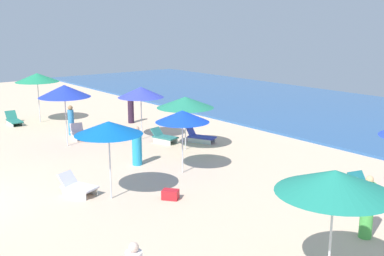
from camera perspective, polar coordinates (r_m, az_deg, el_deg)
ocean at (r=29.70m, az=20.04°, el=1.37°), size 60.00×14.71×0.12m
umbrella_0 at (r=17.17m, az=-1.18°, el=1.43°), size 2.00×2.00×2.38m
lounge_chair_1_0 at (r=15.76m, az=21.41°, el=-7.69°), size 1.55×1.16×0.69m
lounge_chair_1_1 at (r=16.56m, az=20.39°, el=-6.75°), size 1.44×0.96×0.61m
umbrella_2 at (r=27.45m, az=-18.30°, el=5.84°), size 2.38×2.38×2.77m
lounge_chair_2_0 at (r=27.66m, az=-20.82°, el=0.89°), size 1.55×0.66×0.68m
umbrella_3 at (r=20.40m, az=-0.82°, el=3.15°), size 2.50×2.50×2.37m
lounge_chair_3_0 at (r=21.99m, az=-3.45°, el=-1.11°), size 1.37×0.91×0.66m
lounge_chair_3_1 at (r=22.07m, az=0.96°, el=-1.06°), size 1.48×1.10×0.74m
umbrella_4 at (r=22.39m, az=-6.24°, el=4.35°), size 2.19×2.19×2.54m
umbrella_5 at (r=9.88m, az=16.93°, el=-6.24°), size 2.40×2.40×2.66m
umbrella_6 at (r=21.72m, az=-15.25°, el=4.35°), size 2.32×2.32×2.80m
lounge_chair_6_0 at (r=23.44m, az=-13.56°, el=-0.63°), size 1.29×0.82×0.67m
umbrella_7 at (r=14.79m, az=-10.10°, el=0.01°), size 2.14×2.14×2.54m
lounge_chair_7_0 at (r=15.91m, az=-13.76°, el=-6.92°), size 1.40×1.06×0.69m
beachgoer_1 at (r=26.39m, az=-7.44°, el=2.14°), size 0.40×0.40×1.52m
beachgoer_2 at (r=24.12m, az=-14.49°, el=0.84°), size 0.30×0.30×1.50m
beachgoer_3 at (r=18.60m, az=-6.70°, el=-2.33°), size 0.50×0.50×1.57m
beachgoer_4 at (r=13.17m, az=20.51°, el=-9.20°), size 0.40×0.40×1.71m
cooler_box_0 at (r=15.15m, az=-2.64°, el=-8.08°), size 0.63×0.60×0.30m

